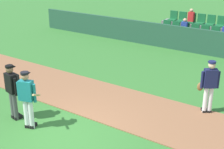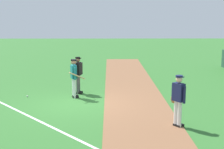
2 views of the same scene
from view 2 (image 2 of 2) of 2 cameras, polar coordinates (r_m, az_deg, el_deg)
name	(u,v)px [view 2 (image 2 of 2)]	position (r m, az deg, el deg)	size (l,w,h in m)	color
ground_plane	(77,104)	(13.74, -6.26, -5.16)	(80.00, 80.00, 0.00)	#33702D
infield_dirt_path	(136,103)	(13.72, 4.24, -5.09)	(28.00, 2.67, 0.03)	brown
foul_line_chalk	(53,128)	(10.97, -10.44, -9.28)	(12.00, 0.10, 0.01)	white
batter_teal_jersey	(74,77)	(14.53, -6.77, -0.40)	(0.74, 0.68, 1.76)	white
umpire_home_plate	(78,73)	(15.30, -5.97, 0.28)	(0.58, 0.35, 1.76)	#4C4C4C
runner_navy_jersey	(178,99)	(10.84, 11.65, -4.28)	(0.61, 0.46, 1.76)	white
baseball	(27,96)	(15.26, -14.82, -3.74)	(0.07, 0.07, 0.07)	white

